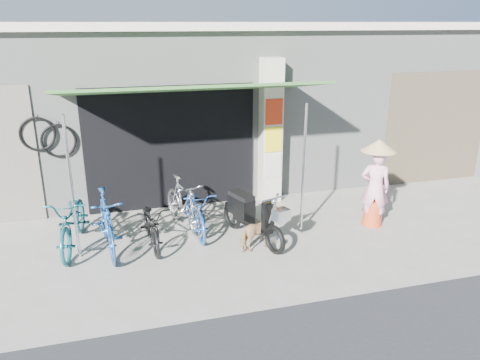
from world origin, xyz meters
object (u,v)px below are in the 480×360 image
object	(u,v)px
bike_blue	(107,223)
moped	(251,216)
bike_navy	(196,210)
bike_silver	(184,204)
street_dog	(260,233)
bike_black	(151,224)
nun	(375,183)
bike_teal	(73,221)

from	to	relation	value
bike_blue	moped	size ratio (longest dim) A/B	1.01
bike_blue	moped	bearing A→B (deg)	-11.39
bike_navy	moped	size ratio (longest dim) A/B	0.96
bike_silver	street_dog	xyz separation A→B (m)	(1.09, -1.20, -0.18)
bike_black	moped	distance (m)	1.72
bike_black	bike_navy	world-z (taller)	bike_navy
bike_silver	bike_navy	xyz separation A→B (m)	(0.19, -0.21, -0.06)
bike_silver	nun	size ratio (longest dim) A/B	0.98
nun	bike_teal	bearing A→B (deg)	21.48
bike_blue	bike_black	xyz separation A→B (m)	(0.72, 0.04, -0.12)
bike_blue	bike_silver	size ratio (longest dim) A/B	1.06
moped	street_dog	bearing A→B (deg)	-105.42
bike_teal	moped	world-z (taller)	moped
bike_silver	moped	distance (m)	1.31
bike_blue	street_dog	xyz separation A→B (m)	(2.46, -0.63, -0.21)
bike_silver	bike_teal	bearing A→B (deg)	173.38
bike_black	bike_silver	world-z (taller)	bike_silver
moped	nun	bearing A→B (deg)	-19.58
bike_teal	nun	world-z (taller)	nun
bike_teal	bike_silver	distance (m)	1.94
bike_teal	bike_blue	bearing A→B (deg)	-21.17
bike_black	moped	xyz separation A→B (m)	(1.70, -0.24, 0.05)
bike_blue	street_dog	world-z (taller)	bike_blue
bike_black	bike_navy	bearing A→B (deg)	17.80
bike_black	nun	bearing A→B (deg)	-7.09
bike_navy	nun	xyz separation A→B (m)	(3.28, -0.57, 0.40)
bike_blue	nun	distance (m)	4.85
nun	moped	bearing A→B (deg)	26.82
street_dog	bike_black	bearing A→B (deg)	45.97
bike_navy	bike_silver	bearing A→B (deg)	131.35
bike_teal	bike_blue	world-z (taller)	bike_blue
bike_black	bike_teal	bearing A→B (deg)	164.88
bike_teal	street_dog	size ratio (longest dim) A/B	2.58
bike_blue	bike_black	world-z (taller)	bike_blue
bike_blue	street_dog	distance (m)	2.55
street_dog	bike_silver	bearing A→B (deg)	18.98
bike_blue	bike_navy	size ratio (longest dim) A/B	1.06
bike_teal	bike_navy	distance (m)	2.11
bike_teal	street_dog	xyz separation A→B (m)	(3.01, -0.92, -0.18)
bike_black	moped	bearing A→B (deg)	-11.89
bike_teal	moped	distance (m)	3.02
moped	bike_black	bearing A→B (deg)	152.21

